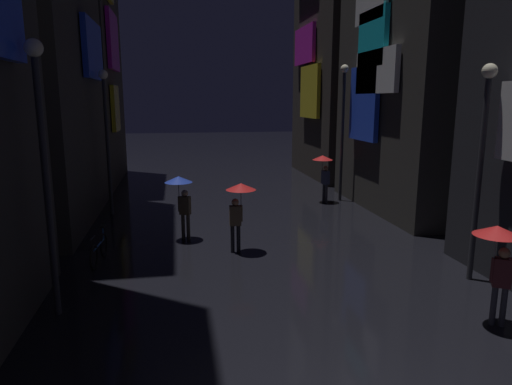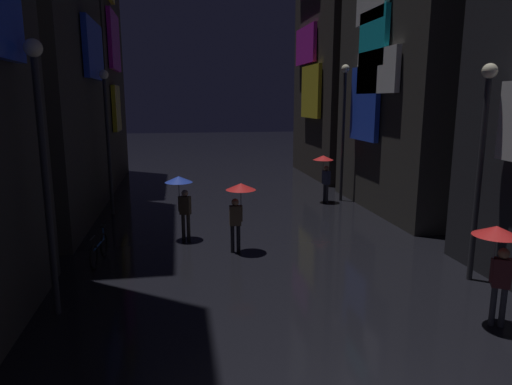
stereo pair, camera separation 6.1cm
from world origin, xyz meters
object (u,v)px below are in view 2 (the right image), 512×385
(bicycle_parked_at_storefront, at_px, (99,250))
(streetlamp_right_far, at_px, (344,118))
(pedestrian_far_right_blue, at_px, (181,190))
(streetlamp_right_near, at_px, (482,149))
(pedestrian_foreground_left_red, at_px, (498,248))
(streetlamp_left_near, at_px, (43,150))
(pedestrian_midstreet_left_red, at_px, (239,198))
(streetlamp_left_far, at_px, (107,126))
(pedestrian_foreground_right_red, at_px, (324,166))

(bicycle_parked_at_storefront, bearing_deg, streetlamp_right_far, 34.64)
(pedestrian_far_right_blue, bearing_deg, streetlamp_right_near, -33.29)
(pedestrian_foreground_left_red, relative_size, streetlamp_left_near, 0.37)
(streetlamp_left_near, bearing_deg, pedestrian_midstreet_left_red, 37.30)
(pedestrian_foreground_left_red, bearing_deg, bicycle_parked_at_storefront, 148.47)
(pedestrian_far_right_blue, relative_size, bicycle_parked_at_storefront, 1.17)
(pedestrian_foreground_left_red, distance_m, streetlamp_right_far, 12.06)
(streetlamp_left_far, bearing_deg, pedestrian_far_right_blue, -55.05)
(pedestrian_far_right_blue, height_order, streetlamp_right_near, streetlamp_right_near)
(pedestrian_midstreet_left_red, distance_m, streetlamp_right_far, 8.70)
(bicycle_parked_at_storefront, relative_size, streetlamp_right_near, 0.34)
(streetlamp_left_far, height_order, streetlamp_right_near, streetlamp_left_far)
(streetlamp_right_far, distance_m, streetlamp_right_near, 9.53)
(pedestrian_midstreet_left_red, xyz_separation_m, streetlamp_left_far, (-4.44, 5.52, 1.86))
(pedestrian_foreground_right_red, xyz_separation_m, pedestrian_far_right_blue, (-6.35, -4.53, 0.00))
(pedestrian_foreground_right_red, xyz_separation_m, streetlamp_right_near, (0.91, -9.30, 1.71))
(pedestrian_far_right_blue, bearing_deg, streetlamp_left_near, -118.86)
(pedestrian_far_right_blue, relative_size, pedestrian_foreground_left_red, 1.00)
(pedestrian_far_right_blue, bearing_deg, pedestrian_foreground_right_red, 35.54)
(bicycle_parked_at_storefront, distance_m, streetlamp_left_far, 6.61)
(pedestrian_far_right_blue, height_order, streetlamp_right_far, streetlamp_right_far)
(pedestrian_foreground_right_red, height_order, streetlamp_left_far, streetlamp_left_far)
(pedestrian_far_right_blue, bearing_deg, streetlamp_left_far, 124.95)
(pedestrian_far_right_blue, xyz_separation_m, streetlamp_right_near, (7.26, -4.76, 1.71))
(streetlamp_left_far, bearing_deg, bicycle_parked_at_storefront, -86.04)
(pedestrian_midstreet_left_red, height_order, bicycle_parked_at_storefront, pedestrian_midstreet_left_red)
(pedestrian_foreground_right_red, xyz_separation_m, streetlamp_left_near, (-9.09, -9.52, 1.89))
(streetlamp_left_far, xyz_separation_m, streetlamp_right_near, (10.00, -8.69, -0.15))
(pedestrian_far_right_blue, height_order, bicycle_parked_at_storefront, pedestrian_far_right_blue)
(streetlamp_left_far, xyz_separation_m, streetlamp_left_near, (0.00, -8.91, 0.02))
(bicycle_parked_at_storefront, bearing_deg, pedestrian_foreground_right_red, 36.39)
(pedestrian_midstreet_left_red, bearing_deg, streetlamp_right_far, 48.85)
(streetlamp_right_far, distance_m, streetlamp_left_far, 10.04)
(pedestrian_midstreet_left_red, xyz_separation_m, pedestrian_far_right_blue, (-1.70, 1.60, 0.00))
(pedestrian_far_right_blue, height_order, streetlamp_left_near, streetlamp_left_near)
(pedestrian_foreground_right_red, bearing_deg, pedestrian_far_right_blue, -144.46)
(pedestrian_midstreet_left_red, height_order, streetlamp_right_far, streetlamp_right_far)
(bicycle_parked_at_storefront, relative_size, streetlamp_right_far, 0.30)
(bicycle_parked_at_storefront, bearing_deg, streetlamp_left_near, -97.36)
(pedestrian_foreground_left_red, xyz_separation_m, streetlamp_right_far, (1.12, 11.83, 2.07))
(streetlamp_right_far, bearing_deg, streetlamp_left_near, -135.75)
(pedestrian_foreground_left_red, bearing_deg, streetlamp_right_near, 64.07)
(pedestrian_midstreet_left_red, height_order, streetlamp_left_near, streetlamp_left_near)
(pedestrian_far_right_blue, distance_m, pedestrian_foreground_left_red, 9.36)
(streetlamp_right_far, relative_size, streetlamp_right_near, 1.12)
(pedestrian_foreground_left_red, bearing_deg, streetlamp_left_far, 128.92)
(bicycle_parked_at_storefront, distance_m, streetlamp_left_near, 4.46)
(streetlamp_right_far, bearing_deg, bicycle_parked_at_storefront, -145.36)
(bicycle_parked_at_storefront, height_order, streetlamp_right_far, streetlamp_right_far)
(pedestrian_midstreet_left_red, relative_size, streetlamp_left_far, 0.37)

